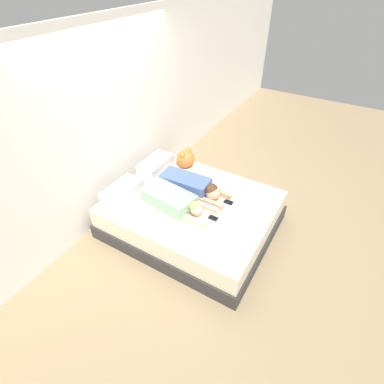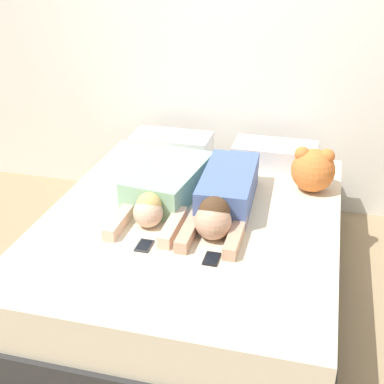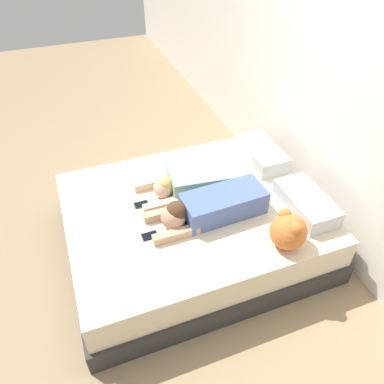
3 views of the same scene
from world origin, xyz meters
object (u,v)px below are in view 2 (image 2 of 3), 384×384
(plush_toy, at_px, (313,169))
(pillow_head_right, at_px, (275,154))
(pillow_head_left, at_px, (171,144))
(cell_phone_left, at_px, (144,246))
(bed, at_px, (192,250))
(cell_phone_right, at_px, (212,259))
(person_left, at_px, (165,187))
(person_right, at_px, (224,196))

(plush_toy, bearing_deg, pillow_head_right, 127.86)
(pillow_head_left, relative_size, cell_phone_left, 4.79)
(bed, bearing_deg, cell_phone_right, -63.53)
(pillow_head_right, bearing_deg, bed, -113.76)
(cell_phone_left, bearing_deg, bed, 68.56)
(person_left, xyz_separation_m, person_right, (0.38, -0.06, 0.01))
(bed, height_order, pillow_head_right, pillow_head_right)
(pillow_head_right, distance_m, cell_phone_left, 1.39)
(person_right, bearing_deg, bed, -153.94)
(pillow_head_left, relative_size, person_right, 0.59)
(cell_phone_right, bearing_deg, bed, 116.47)
(person_right, distance_m, plush_toy, 0.65)
(person_right, bearing_deg, pillow_head_right, 75.15)
(pillow_head_left, relative_size, pillow_head_right, 1.00)
(pillow_head_left, relative_size, person_left, 0.58)
(bed, distance_m, pillow_head_right, 1.01)
(bed, bearing_deg, person_right, 26.06)
(person_left, bearing_deg, cell_phone_left, -84.87)
(person_left, distance_m, plush_toy, 0.95)
(pillow_head_right, height_order, cell_phone_left, pillow_head_right)
(pillow_head_left, xyz_separation_m, person_left, (0.18, -0.73, 0.02))
(person_left, bearing_deg, pillow_head_left, 103.58)
(bed, xyz_separation_m, person_right, (0.18, 0.09, 0.35))
(pillow_head_right, xyz_separation_m, person_right, (-0.21, -0.79, 0.03))
(pillow_head_right, distance_m, person_left, 0.94)
(person_left, distance_m, person_right, 0.39)
(person_left, relative_size, cell_phone_left, 8.21)
(cell_phone_left, bearing_deg, pillow_head_right, 66.96)
(pillow_head_left, bearing_deg, cell_phone_left, -79.99)
(cell_phone_right, relative_size, plush_toy, 0.42)
(cell_phone_right, bearing_deg, pillow_head_right, 82.74)
(pillow_head_left, bearing_deg, pillow_head_right, 0.00)
(person_right, bearing_deg, pillow_head_left, 125.44)
(pillow_head_right, bearing_deg, plush_toy, -52.14)
(person_left, height_order, cell_phone_left, person_left)
(plush_toy, bearing_deg, person_right, -138.88)
(bed, relative_size, cell_phone_left, 17.82)
(bed, height_order, person_right, person_right)
(cell_phone_right, xyz_separation_m, plush_toy, (0.45, 0.95, 0.14))
(pillow_head_left, height_order, person_right, person_right)
(bed, relative_size, pillow_head_right, 3.72)
(person_left, bearing_deg, cell_phone_right, -53.72)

